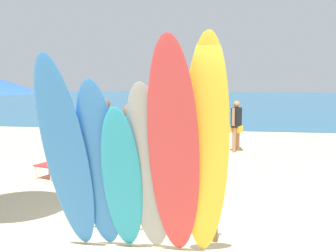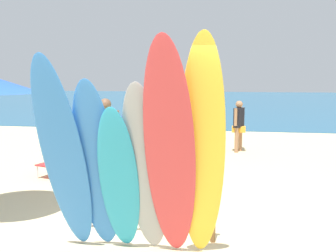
# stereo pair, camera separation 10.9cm
# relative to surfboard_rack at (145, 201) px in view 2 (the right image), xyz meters

# --- Properties ---
(ground) EXTENTS (60.00, 60.00, 0.00)m
(ground) POSITION_rel_surfboard_rack_xyz_m (0.00, 14.00, -0.52)
(ground) COLOR #D3BC8C
(ocean_water) EXTENTS (60.00, 40.00, 0.02)m
(ocean_water) POSITION_rel_surfboard_rack_xyz_m (0.00, 30.80, -0.51)
(ocean_water) COLOR #235B7F
(ocean_water) RESTS_ON ground
(surfboard_rack) EXTENTS (1.97, 0.07, 0.70)m
(surfboard_rack) POSITION_rel_surfboard_rack_xyz_m (0.00, 0.00, 0.00)
(surfboard_rack) COLOR brown
(surfboard_rack) RESTS_ON ground
(surfboard_blue_0) EXTENTS (0.55, 1.06, 2.45)m
(surfboard_blue_0) POSITION_rel_surfboard_rack_xyz_m (-0.78, -0.80, 0.71)
(surfboard_blue_0) COLOR #337AD1
(surfboard_blue_0) RESTS_ON ground
(surfboard_blue_1) EXTENTS (0.56, 0.92, 2.18)m
(surfboard_blue_1) POSITION_rel_surfboard_rack_xyz_m (-0.42, -0.67, 0.57)
(surfboard_blue_1) COLOR #337AD1
(surfboard_blue_1) RESTS_ON ground
(surfboard_teal_2) EXTENTS (0.53, 0.87, 1.89)m
(surfboard_teal_2) POSITION_rel_surfboard_rack_xyz_m (-0.15, -0.66, 0.43)
(surfboard_teal_2) COLOR #289EC6
(surfboard_teal_2) RESTS_ON ground
(surfboard_grey_3) EXTENTS (0.54, 0.88, 2.15)m
(surfboard_grey_3) POSITION_rel_surfboard_rack_xyz_m (0.17, -0.66, 0.56)
(surfboard_grey_3) COLOR #999EA3
(surfboard_grey_3) RESTS_ON ground
(surfboard_red_4) EXTENTS (0.57, 1.08, 2.62)m
(surfboard_red_4) POSITION_rel_surfboard_rack_xyz_m (0.48, -0.81, 0.79)
(surfboard_red_4) COLOR #D13D42
(surfboard_red_4) RESTS_ON ground
(surfboard_yellow_5) EXTENTS (0.60, 0.92, 2.66)m
(surfboard_yellow_5) POSITION_rel_surfboard_rack_xyz_m (0.82, -0.67, 0.81)
(surfboard_yellow_5) COLOR yellow
(surfboard_yellow_5) RESTS_ON ground
(beachgoer_midbeach) EXTENTS (0.39, 0.53, 1.49)m
(beachgoer_midbeach) POSITION_rel_surfboard_rack_xyz_m (1.32, 6.49, 0.34)
(beachgoer_midbeach) COLOR #9E704C
(beachgoer_midbeach) RESTS_ON ground
(beachgoer_near_rack) EXTENTS (0.63, 0.35, 1.74)m
(beachgoer_near_rack) POSITION_rel_surfboard_rack_xyz_m (-1.45, 2.74, 0.48)
(beachgoer_near_rack) COLOR brown
(beachgoer_near_rack) RESTS_ON ground
(beachgoer_by_water) EXTENTS (0.43, 0.56, 1.67)m
(beachgoer_by_water) POSITION_rel_surfboard_rack_xyz_m (-0.42, 7.48, 0.45)
(beachgoer_by_water) COLOR tan
(beachgoer_by_water) RESTS_ON ground
(beachgoer_strolling) EXTENTS (0.44, 0.55, 1.69)m
(beachgoer_strolling) POSITION_rel_surfboard_rack_xyz_m (-0.70, 1.87, 0.46)
(beachgoer_strolling) COLOR brown
(beachgoer_strolling) RESTS_ON ground
(beach_chair_red) EXTENTS (0.72, 0.87, 0.79)m
(beach_chair_red) POSITION_rel_surfboard_rack_xyz_m (-2.65, 2.96, -0.10)
(beach_chair_red) COLOR #B7B7BC
(beach_chair_red) RESTS_ON ground
(distant_boat) EXTENTS (4.39, 1.82, 0.35)m
(distant_boat) POSITION_rel_surfboard_rack_xyz_m (-2.49, 22.51, -0.36)
(distant_boat) COLOR #4C515B
(distant_boat) RESTS_ON ground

